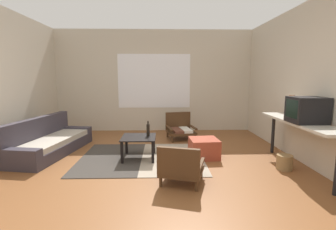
{
  "coord_description": "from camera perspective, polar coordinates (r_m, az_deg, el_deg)",
  "views": [
    {
      "loc": [
        0.19,
        -3.76,
        1.45
      ],
      "look_at": [
        0.32,
        1.16,
        0.7
      ],
      "focal_mm": 26.62,
      "sensor_mm": 36.0,
      "label": 1
    }
  ],
  "objects": [
    {
      "name": "ground_plane",
      "position": [
        4.03,
        -4.26,
        -12.48
      ],
      "size": [
        7.8,
        7.8,
        0.0
      ],
      "primitive_type": "plane",
      "color": "brown"
    },
    {
      "name": "far_wall_with_window",
      "position": [
        6.82,
        -3.19,
        7.75
      ],
      "size": [
        5.6,
        0.13,
        2.7
      ],
      "color": "beige",
      "rests_on": "ground"
    },
    {
      "name": "side_wall_right",
      "position": [
        4.75,
        29.94,
        6.26
      ],
      "size": [
        0.12,
        6.6,
        2.7
      ],
      "primitive_type": "cube",
      "color": "beige",
      "rests_on": "ground"
    },
    {
      "name": "area_rug",
      "position": [
        4.61,
        -5.97,
        -9.71
      ],
      "size": [
        2.2,
        1.84,
        0.01
      ],
      "color": "#38332D",
      "rests_on": "ground"
    },
    {
      "name": "couch",
      "position": [
        5.33,
        -25.56,
        -5.69
      ],
      "size": [
        1.02,
        2.05,
        0.69
      ],
      "color": "#38333D",
      "rests_on": "ground"
    },
    {
      "name": "coffee_table",
      "position": [
        4.51,
        -6.71,
        -5.83
      ],
      "size": [
        0.6,
        0.63,
        0.4
      ],
      "color": "black",
      "rests_on": "ground"
    },
    {
      "name": "armchair_by_window",
      "position": [
        5.97,
        2.76,
        -2.87
      ],
      "size": [
        0.72,
        0.72,
        0.61
      ],
      "color": "#472D19",
      "rests_on": "ground"
    },
    {
      "name": "armchair_striped_foreground",
      "position": [
        3.45,
        2.95,
        -11.74
      ],
      "size": [
        0.69,
        0.68,
        0.56
      ],
      "color": "#472D19",
      "rests_on": "ground"
    },
    {
      "name": "ottoman_orange",
      "position": [
        4.62,
        8.21,
        -7.52
      ],
      "size": [
        0.53,
        0.53,
        0.35
      ],
      "primitive_type": "cube",
      "rotation": [
        0.0,
        0.0,
        0.07
      ],
      "color": "#993D28",
      "rests_on": "ground"
    },
    {
      "name": "console_shelf",
      "position": [
        4.38,
        27.94,
        -2.16
      ],
      "size": [
        0.43,
        1.9,
        0.78
      ],
      "color": "beige",
      "rests_on": "ground"
    },
    {
      "name": "crt_television",
      "position": [
        4.21,
        29.21,
        1.02
      ],
      "size": [
        0.47,
        0.43,
        0.38
      ],
      "color": "black",
      "rests_on": "console_shelf"
    },
    {
      "name": "clay_vase",
      "position": [
        4.61,
        26.32,
        1.17
      ],
      "size": [
        0.19,
        0.19,
        0.38
      ],
      "color": "#935B38",
      "rests_on": "console_shelf"
    },
    {
      "name": "glass_bottle",
      "position": [
        4.51,
        -4.58,
        -3.38
      ],
      "size": [
        0.06,
        0.06,
        0.27
      ],
      "color": "black",
      "rests_on": "coffee_table"
    },
    {
      "name": "wicker_basket",
      "position": [
        4.43,
        25.11,
        -9.75
      ],
      "size": [
        0.24,
        0.24,
        0.23
      ],
      "primitive_type": "cylinder",
      "color": "olive",
      "rests_on": "ground"
    }
  ]
}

